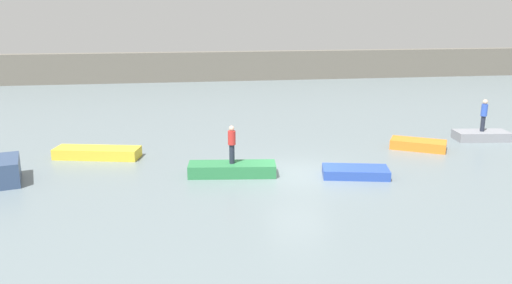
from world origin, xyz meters
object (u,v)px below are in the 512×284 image
rowboat_grey (481,136)px  person_blue_shirt (484,114)px  rowboat_yellow (97,153)px  rowboat_blue (355,172)px  person_red_shirt (232,143)px  rowboat_orange (418,145)px  rowboat_green (232,169)px

rowboat_grey → person_blue_shirt: person_blue_shirt is taller
rowboat_yellow → rowboat_blue: bearing=-9.1°
rowboat_blue → rowboat_grey: size_ratio=0.97×
rowboat_grey → person_red_shirt: 14.31m
rowboat_blue → person_red_shirt: person_red_shirt is taller
person_red_shirt → person_blue_shirt: 14.26m
rowboat_yellow → rowboat_blue: size_ratio=1.46×
rowboat_blue → rowboat_orange: size_ratio=1.03×
person_blue_shirt → rowboat_green: bearing=-164.2°
rowboat_grey → person_blue_shirt: 1.20m
rowboat_orange → rowboat_grey: (4.15, 1.20, 0.01)m
rowboat_blue → person_red_shirt: 5.28m
rowboat_green → person_blue_shirt: person_blue_shirt is taller
rowboat_yellow → rowboat_grey: rowboat_yellow is taller
rowboat_green → rowboat_orange: bearing=22.7°
rowboat_orange → person_blue_shirt: size_ratio=1.54×
rowboat_blue → person_blue_shirt: bearing=41.6°
rowboat_yellow → rowboat_grey: (19.68, 0.35, -0.00)m
rowboat_yellow → rowboat_green: (5.96, -3.54, 0.02)m
person_red_shirt → rowboat_orange: bearing=15.7°
rowboat_orange → person_red_shirt: person_red_shirt is taller
rowboat_blue → person_blue_shirt: person_blue_shirt is taller
rowboat_blue → rowboat_grey: rowboat_grey is taller
person_red_shirt → rowboat_green: bearing=180.0°
rowboat_grey → rowboat_yellow: bearing=-172.2°
person_blue_shirt → rowboat_blue: bearing=-150.9°
rowboat_yellow → rowboat_grey: size_ratio=1.42×
rowboat_yellow → person_blue_shirt: (19.68, 0.35, 1.19)m
rowboat_yellow → rowboat_grey: 19.68m
rowboat_yellow → rowboat_green: rowboat_green is taller
rowboat_green → person_red_shirt: person_red_shirt is taller
rowboat_yellow → person_red_shirt: 7.03m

